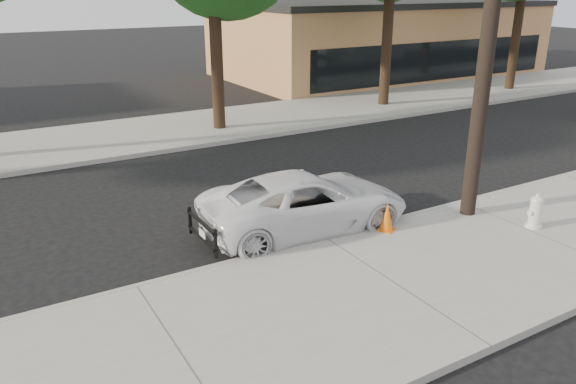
{
  "coord_description": "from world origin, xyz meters",
  "views": [
    {
      "loc": [
        -6.1,
        -10.96,
        5.16
      ],
      "look_at": [
        -0.45,
        -1.36,
        1.0
      ],
      "focal_mm": 35.0,
      "sensor_mm": 36.0,
      "label": 1
    }
  ],
  "objects_px": {
    "utility_pole": "(492,7)",
    "traffic_cone": "(387,217)",
    "police_cruiser": "(305,202)",
    "fire_hydrant": "(535,212)"
  },
  "relations": [
    {
      "from": "fire_hydrant",
      "to": "traffic_cone",
      "type": "distance_m",
      "value": 3.25
    },
    {
      "from": "police_cruiser",
      "to": "traffic_cone",
      "type": "xyz_separation_m",
      "value": [
        1.3,
        -1.22,
        -0.2
      ]
    },
    {
      "from": "traffic_cone",
      "to": "utility_pole",
      "type": "bearing_deg",
      "value": -5.07
    },
    {
      "from": "police_cruiser",
      "to": "fire_hydrant",
      "type": "relative_size",
      "value": 6.4
    },
    {
      "from": "police_cruiser",
      "to": "traffic_cone",
      "type": "relative_size",
      "value": 7.46
    },
    {
      "from": "police_cruiser",
      "to": "fire_hydrant",
      "type": "distance_m",
      "value": 4.99
    },
    {
      "from": "utility_pole",
      "to": "traffic_cone",
      "type": "xyz_separation_m",
      "value": [
        -2.25,
        0.2,
        -4.25
      ]
    },
    {
      "from": "police_cruiser",
      "to": "utility_pole",
      "type": "bearing_deg",
      "value": -107.27
    },
    {
      "from": "utility_pole",
      "to": "police_cruiser",
      "type": "xyz_separation_m",
      "value": [
        -3.56,
        1.42,
        -4.05
      ]
    },
    {
      "from": "fire_hydrant",
      "to": "police_cruiser",
      "type": "bearing_deg",
      "value": 150.82
    }
  ]
}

